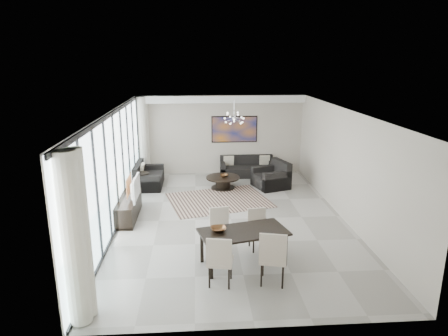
{
  "coord_description": "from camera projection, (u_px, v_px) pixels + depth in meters",
  "views": [
    {
      "loc": [
        -0.87,
        -9.91,
        4.15
      ],
      "look_at": [
        -0.15,
        0.62,
        1.25
      ],
      "focal_mm": 32.0,
      "sensor_mm": 36.0,
      "label": 1
    }
  ],
  "objects": [
    {
      "name": "loveseat",
      "position": [
        148.0,
        178.0,
        13.39
      ],
      "size": [
        0.88,
        1.56,
        0.78
      ],
      "color": "black",
      "rests_on": "floor"
    },
    {
      "name": "television",
      "position": [
        132.0,
        188.0,
        10.51
      ],
      "size": [
        0.14,
        1.03,
        0.59
      ],
      "primitive_type": "imported",
      "rotation": [
        0.0,
        0.0,
        1.57
      ],
      "color": "gray",
      "rests_on": "tv_console"
    },
    {
      "name": "soffit",
      "position": [
        221.0,
        99.0,
        14.09
      ],
      "size": [
        5.98,
        0.4,
        0.26
      ],
      "primitive_type": "cube",
      "color": "white",
      "rests_on": "room_shell"
    },
    {
      "name": "armchair",
      "position": [
        272.0,
        178.0,
        13.27
      ],
      "size": [
        1.27,
        1.3,
        0.88
      ],
      "color": "black",
      "rests_on": "floor"
    },
    {
      "name": "window_wall",
      "position": [
        119.0,
        168.0,
        10.11
      ],
      "size": [
        0.37,
        8.95,
        2.9
      ],
      "color": "silver",
      "rests_on": "floor"
    },
    {
      "name": "chandelier",
      "position": [
        234.0,
        118.0,
        12.49
      ],
      "size": [
        0.66,
        0.66,
        0.71
      ],
      "color": "silver",
      "rests_on": "room_shell"
    },
    {
      "name": "tv_console",
      "position": [
        128.0,
        208.0,
        10.71
      ],
      "size": [
        0.5,
        1.78,
        0.56
      ],
      "primitive_type": "cube",
      "color": "black",
      "rests_on": "floor"
    },
    {
      "name": "dining_chair_nw",
      "position": [
        220.0,
        226.0,
        8.92
      ],
      "size": [
        0.51,
        0.51,
        0.95
      ],
      "color": "beige",
      "rests_on": "floor"
    },
    {
      "name": "bowl_dining",
      "position": [
        218.0,
        229.0,
        8.16
      ],
      "size": [
        0.34,
        0.34,
        0.08
      ],
      "primitive_type": "imported",
      "rotation": [
        0.0,
        0.0,
        0.07
      ],
      "color": "brown",
      "rests_on": "dining_table"
    },
    {
      "name": "dining_chair_se",
      "position": [
        273.0,
        255.0,
        7.41
      ],
      "size": [
        0.61,
        0.61,
        1.1
      ],
      "color": "beige",
      "rests_on": "floor"
    },
    {
      "name": "room_shell",
      "position": [
        249.0,
        166.0,
        10.34
      ],
      "size": [
        6.0,
        9.0,
        2.9
      ],
      "color": "#A8A39B",
      "rests_on": "ground"
    },
    {
      "name": "coffee_table",
      "position": [
        223.0,
        182.0,
        13.17
      ],
      "size": [
        1.11,
        1.11,
        0.39
      ],
      "color": "black",
      "rests_on": "floor"
    },
    {
      "name": "dining_chair_sw",
      "position": [
        220.0,
        258.0,
        7.38
      ],
      "size": [
        0.55,
        0.55,
        1.02
      ],
      "color": "beige",
      "rests_on": "floor"
    },
    {
      "name": "rug",
      "position": [
        219.0,
        200.0,
        12.09
      ],
      "size": [
        3.36,
        2.88,
        0.01
      ],
      "primitive_type": "cube",
      "rotation": [
        0.0,
        0.0,
        0.26
      ],
      "color": "black",
      "rests_on": "floor"
    },
    {
      "name": "side_table",
      "position": [
        143.0,
        179.0,
        12.88
      ],
      "size": [
        0.43,
        0.43,
        0.6
      ],
      "color": "black",
      "rests_on": "floor"
    },
    {
      "name": "painting",
      "position": [
        234.0,
        129.0,
        14.59
      ],
      "size": [
        1.68,
        0.04,
        0.98
      ],
      "primitive_type": "cube",
      "color": "#BD681A",
      "rests_on": "room_shell"
    },
    {
      "name": "sofa_main",
      "position": [
        247.0,
        169.0,
        14.6
      ],
      "size": [
        1.95,
        0.8,
        0.71
      ],
      "color": "black",
      "rests_on": "floor"
    },
    {
      "name": "dining_chair_ne",
      "position": [
        258.0,
        226.0,
        8.96
      ],
      "size": [
        0.48,
        0.48,
        0.91
      ],
      "color": "beige",
      "rests_on": "floor"
    },
    {
      "name": "bowl_coffee",
      "position": [
        224.0,
        176.0,
        13.12
      ],
      "size": [
        0.27,
        0.27,
        0.08
      ],
      "primitive_type": "imported",
      "rotation": [
        0.0,
        0.0,
        -0.04
      ],
      "color": "brown",
      "rests_on": "coffee_table"
    },
    {
      "name": "dining_table",
      "position": [
        243.0,
        235.0,
        8.19
      ],
      "size": [
        1.95,
        1.31,
        0.74
      ],
      "color": "black",
      "rests_on": "floor"
    }
  ]
}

